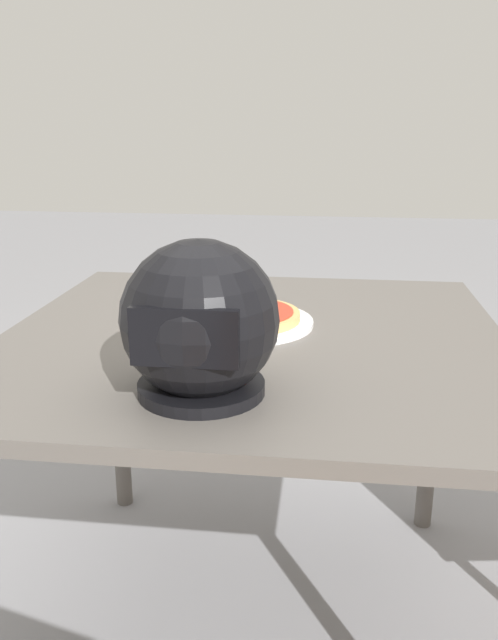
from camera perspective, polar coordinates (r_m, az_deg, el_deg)
The scene contains 5 objects.
ground_plane at distance 1.75m, azimuth 0.31°, elevation -25.10°, with size 14.00×14.00×0.00m, color gray.
dining_table at distance 1.39m, azimuth 0.35°, elevation -4.39°, with size 1.06×1.03×0.75m.
pizza_plate at distance 1.42m, azimuth -0.35°, elevation -0.18°, with size 0.30×0.30×0.01m, color white.
pizza at distance 1.41m, azimuth -0.48°, elevation 0.61°, with size 0.24×0.24×0.06m.
motorcycle_helmet at distance 1.03m, azimuth -4.41°, elevation -0.21°, with size 0.26×0.26×0.26m.
Camera 1 is at (-0.15, 1.28, 1.18)m, focal length 35.94 mm.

